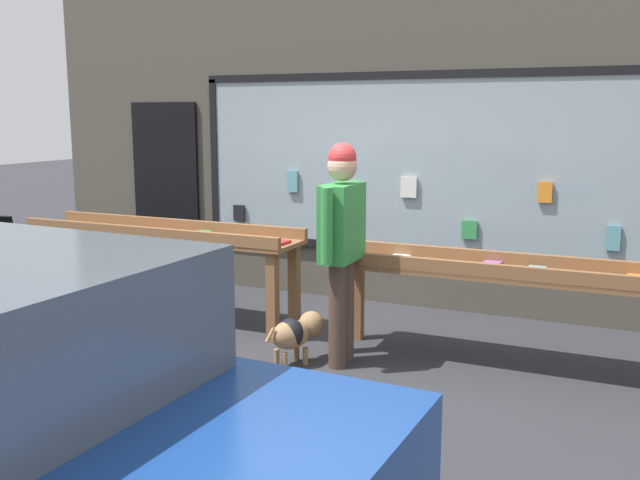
% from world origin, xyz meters
% --- Properties ---
extents(ground_plane, '(40.00, 40.00, 0.00)m').
position_xyz_m(ground_plane, '(0.00, 0.00, 0.00)').
color(ground_plane, '#2D2D33').
extents(shopfront_facade, '(8.17, 0.29, 3.71)m').
position_xyz_m(shopfront_facade, '(0.01, 2.39, 1.83)').
color(shopfront_facade, '#4C473D').
rests_on(shopfront_facade, ground_plane).
extents(display_table_left, '(2.85, 0.61, 0.94)m').
position_xyz_m(display_table_left, '(-1.65, 0.86, 0.76)').
color(display_table_left, brown).
rests_on(display_table_left, ground_plane).
extents(display_table_right, '(2.85, 0.59, 0.88)m').
position_xyz_m(display_table_right, '(1.64, 0.86, 0.71)').
color(display_table_right, brown).
rests_on(display_table_right, ground_plane).
extents(person_browsing, '(0.23, 0.69, 1.76)m').
position_xyz_m(person_browsing, '(0.44, 0.39, 1.04)').
color(person_browsing, '#4C382D').
rests_on(person_browsing, ground_plane).
extents(small_dog, '(0.37, 0.52, 0.41)m').
position_xyz_m(small_dog, '(0.11, 0.23, 0.26)').
color(small_dog, '#99724C').
rests_on(small_dog, ground_plane).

